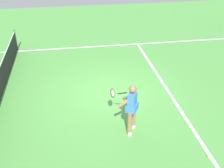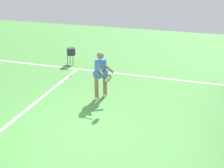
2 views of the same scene
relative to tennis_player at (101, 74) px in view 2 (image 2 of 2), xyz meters
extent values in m
plane|color=#4C9342|center=(2.23, 0.27, -0.85)|extent=(25.84, 25.84, 0.00)
cube|color=white|center=(2.23, -1.88, -0.84)|extent=(9.14, 0.10, 0.01)
cube|color=white|center=(-2.34, 0.27, -0.84)|extent=(0.10, 17.88, 0.01)
cylinder|color=#8C6647|center=(-0.18, 0.07, -0.46)|extent=(0.13, 0.13, 0.78)
cylinder|color=#8C6647|center=(0.13, -0.11, -0.46)|extent=(0.13, 0.13, 0.78)
cube|color=white|center=(-0.18, 0.07, -0.81)|extent=(0.20, 0.10, 0.08)
cube|color=white|center=(0.13, -0.11, -0.81)|extent=(0.20, 0.10, 0.08)
cube|color=#3875D6|center=(-0.02, -0.02, 0.19)|extent=(0.38, 0.33, 0.52)
cube|color=#3875D6|center=(-0.02, -0.02, -0.01)|extent=(0.49, 0.44, 0.20)
sphere|color=#8C6647|center=(-0.02, -0.02, 0.59)|extent=(0.22, 0.22, 0.22)
cylinder|color=#8C6647|center=(-0.08, 0.18, 0.21)|extent=(0.13, 0.48, 0.37)
cylinder|color=#8C6647|center=(0.18, 0.03, 0.21)|extent=(0.44, 0.35, 0.37)
cylinder|color=black|center=(0.48, 0.17, 0.17)|extent=(0.18, 0.27, 0.14)
torus|color=black|center=(0.63, 0.43, 0.11)|extent=(0.31, 0.25, 0.28)
cylinder|color=beige|center=(0.63, 0.43, 0.11)|extent=(0.25, 0.20, 0.23)
sphere|color=#D1E533|center=(-1.48, -1.80, -0.81)|extent=(0.07, 0.07, 0.07)
cylinder|color=#333338|center=(-2.90, -2.39, -0.30)|extent=(0.36, 0.36, 0.30)
cylinder|color=#333338|center=(-2.77, -2.26, -0.65)|extent=(0.02, 0.02, 0.40)
cylinder|color=#333338|center=(-3.03, -2.52, -0.65)|extent=(0.02, 0.02, 0.40)
cylinder|color=#333338|center=(-2.77, -2.52, -0.65)|extent=(0.02, 0.02, 0.40)
sphere|color=#D1E533|center=(-2.85, -2.39, -0.14)|extent=(0.07, 0.07, 0.07)
camera|label=1|loc=(-6.60, 1.63, 4.58)|focal=45.57mm
camera|label=2|loc=(8.52, 3.05, 3.40)|focal=48.48mm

